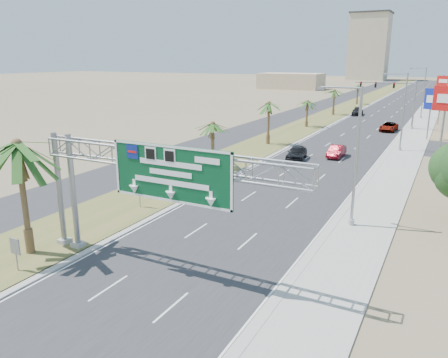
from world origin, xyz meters
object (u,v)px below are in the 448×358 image
object	(u,v)px
car_right_lane	(389,127)
pole_sign_red_near	(446,104)
sign_gantry	(151,168)
palm_near	(17,145)
pole_sign_red_far	(443,85)
car_mid_lane	(336,152)
car_left_lane	(297,153)
signal_mast	(402,100)
pole_sign_blue	(431,101)
car_far	(358,112)

from	to	relation	value
car_right_lane	pole_sign_red_near	size ratio (longest dim) A/B	0.55
sign_gantry	palm_near	distance (m)	8.41
pole_sign_red_far	pole_sign_red_near	bearing A→B (deg)	-87.95
car_mid_lane	palm_near	bearing A→B (deg)	-105.80
sign_gantry	car_left_lane	xyz separation A→B (m)	(-1.83, 30.83, -5.23)
car_left_lane	pole_sign_red_near	world-z (taller)	pole_sign_red_near
car_mid_lane	pole_sign_red_near	world-z (taller)	pole_sign_red_near
signal_mast	palm_near	bearing A→B (deg)	-102.66
car_left_lane	palm_near	bearing A→B (deg)	-108.18
car_left_lane	pole_sign_blue	distance (m)	25.75
palm_near	car_left_lane	size ratio (longest dim) A/B	1.71
car_left_lane	pole_sign_red_near	distance (m)	16.70
car_left_lane	car_mid_lane	bearing A→B (deg)	34.73
car_mid_lane	pole_sign_red_near	distance (m)	14.09
car_mid_lane	pole_sign_blue	size ratio (longest dim) A/B	0.57
sign_gantry	pole_sign_blue	distance (m)	53.68
car_far	sign_gantry	bearing A→B (deg)	-93.69
sign_gantry	car_mid_lane	xyz separation A→B (m)	(2.09, 34.36, -5.33)
car_mid_lane	car_far	size ratio (longest dim) A/B	0.83
palm_near	car_mid_lane	world-z (taller)	palm_near
car_far	pole_sign_blue	distance (m)	29.69
car_right_lane	pole_sign_blue	world-z (taller)	pole_sign_blue
palm_near	pole_sign_red_far	world-z (taller)	pole_sign_red_far
car_far	pole_sign_red_far	distance (m)	18.50
palm_near	car_right_lane	distance (m)	61.95
sign_gantry	pole_sign_blue	world-z (taller)	pole_sign_blue
car_left_lane	sign_gantry	bearing A→B (deg)	-93.88
car_left_lane	car_far	distance (m)	46.82
palm_near	pole_sign_blue	world-z (taller)	palm_near
car_right_lane	palm_near	bearing A→B (deg)	-99.24
car_right_lane	car_far	world-z (taller)	car_far
car_left_lane	car_right_lane	xyz separation A→B (m)	(6.84, 27.46, -0.11)
signal_mast	pole_sign_red_near	xyz separation A→B (m)	(7.21, -32.65, 2.58)
signal_mast	pole_sign_blue	distance (m)	10.79
car_mid_lane	pole_sign_red_far	bearing A→B (deg)	74.60
car_right_lane	car_far	distance (m)	21.26
pole_sign_red_near	car_far	bearing A→B (deg)	109.74
pole_sign_blue	palm_near	bearing A→B (deg)	-109.55
signal_mast	car_mid_lane	xyz separation A→B (m)	(-4.14, -27.68, -4.13)
car_mid_lane	pole_sign_red_far	size ratio (longest dim) A/B	0.49
car_mid_lane	car_right_lane	bearing A→B (deg)	82.99
car_left_lane	car_mid_lane	world-z (taller)	car_left_lane
pole_sign_red_far	car_left_lane	bearing A→B (deg)	-109.23
palm_near	car_right_lane	bearing A→B (deg)	77.69
car_mid_lane	car_left_lane	bearing A→B (deg)	-138.05
pole_sign_blue	sign_gantry	bearing A→B (deg)	-102.03
sign_gantry	palm_near	bearing A→B (deg)	-166.68
car_far	pole_sign_blue	bearing A→B (deg)	-65.61
car_far	car_mid_lane	bearing A→B (deg)	-88.71
car_mid_lane	car_far	distance (m)	43.66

